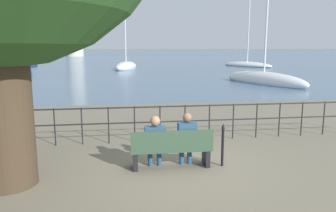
{
  "coord_description": "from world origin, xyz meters",
  "views": [
    {
      "loc": [
        -1.09,
        -7.03,
        2.69
      ],
      "look_at": [
        0.0,
        0.5,
        1.33
      ],
      "focal_mm": 35.0,
      "sensor_mm": 36.0,
      "label": 1
    }
  ],
  "objects_px": {
    "sailboat_4": "(23,73)",
    "harbor_lighthouse": "(73,18)",
    "sailboat_2": "(126,66)",
    "closed_umbrella": "(223,142)",
    "sailboat_3": "(264,80)",
    "sailboat_0": "(247,65)",
    "sailboat_1": "(28,64)",
    "seated_person_right": "(187,137)",
    "seated_person_left": "(155,139)",
    "park_bench": "(172,149)"
  },
  "relations": [
    {
      "from": "closed_umbrella",
      "to": "harbor_lighthouse",
      "type": "bearing_deg",
      "value": 99.27
    },
    {
      "from": "park_bench",
      "to": "closed_umbrella",
      "type": "relative_size",
      "value": 1.82
    },
    {
      "from": "park_bench",
      "to": "sailboat_1",
      "type": "xyz_separation_m",
      "value": [
        -14.3,
        43.15,
        -0.18
      ]
    },
    {
      "from": "sailboat_3",
      "to": "sailboat_2",
      "type": "bearing_deg",
      "value": 98.69
    },
    {
      "from": "seated_person_right",
      "to": "harbor_lighthouse",
      "type": "relative_size",
      "value": 0.05
    },
    {
      "from": "park_bench",
      "to": "sailboat_2",
      "type": "bearing_deg",
      "value": 90.65
    },
    {
      "from": "sailboat_0",
      "to": "sailboat_2",
      "type": "bearing_deg",
      "value": 167.21
    },
    {
      "from": "sailboat_0",
      "to": "sailboat_2",
      "type": "height_order",
      "value": "sailboat_2"
    },
    {
      "from": "seated_person_right",
      "to": "sailboat_1",
      "type": "bearing_deg",
      "value": 108.8
    },
    {
      "from": "seated_person_left",
      "to": "closed_umbrella",
      "type": "bearing_deg",
      "value": -4.15
    },
    {
      "from": "park_bench",
      "to": "seated_person_left",
      "type": "xyz_separation_m",
      "value": [
        -0.36,
        0.08,
        0.23
      ]
    },
    {
      "from": "seated_person_left",
      "to": "sailboat_1",
      "type": "bearing_deg",
      "value": 107.94
    },
    {
      "from": "sailboat_4",
      "to": "closed_umbrella",
      "type": "bearing_deg",
      "value": -82.66
    },
    {
      "from": "seated_person_right",
      "to": "sailboat_4",
      "type": "bearing_deg",
      "value": 112.38
    },
    {
      "from": "sailboat_2",
      "to": "sailboat_4",
      "type": "relative_size",
      "value": 1.28
    },
    {
      "from": "park_bench",
      "to": "sailboat_0",
      "type": "xyz_separation_m",
      "value": [
        16.86,
        37.96,
        -0.18
      ]
    },
    {
      "from": "sailboat_0",
      "to": "sailboat_4",
      "type": "bearing_deg",
      "value": 178.88
    },
    {
      "from": "park_bench",
      "to": "sailboat_3",
      "type": "distance_m",
      "value": 18.82
    },
    {
      "from": "closed_umbrella",
      "to": "sailboat_4",
      "type": "bearing_deg",
      "value": 113.78
    },
    {
      "from": "sailboat_0",
      "to": "sailboat_3",
      "type": "xyz_separation_m",
      "value": [
        -7.33,
        -21.74,
        0.06
      ]
    },
    {
      "from": "sailboat_3",
      "to": "sailboat_4",
      "type": "xyz_separation_m",
      "value": [
        -19.99,
        10.16,
        -0.02
      ]
    },
    {
      "from": "seated_person_left",
      "to": "sailboat_1",
      "type": "xyz_separation_m",
      "value": [
        -13.94,
        43.07,
        -0.41
      ]
    },
    {
      "from": "seated_person_right",
      "to": "park_bench",
      "type": "bearing_deg",
      "value": -168.04
    },
    {
      "from": "seated_person_right",
      "to": "sailboat_0",
      "type": "relative_size",
      "value": 0.11
    },
    {
      "from": "sailboat_1",
      "to": "park_bench",
      "type": "bearing_deg",
      "value": -86.1
    },
    {
      "from": "seated_person_left",
      "to": "sailboat_4",
      "type": "xyz_separation_m",
      "value": [
        -10.11,
        26.31,
        -0.37
      ]
    },
    {
      "from": "sailboat_0",
      "to": "sailboat_2",
      "type": "distance_m",
      "value": 17.59
    },
    {
      "from": "sailboat_4",
      "to": "park_bench",
      "type": "bearing_deg",
      "value": -84.8
    },
    {
      "from": "harbor_lighthouse",
      "to": "sailboat_0",
      "type": "bearing_deg",
      "value": -62.15
    },
    {
      "from": "sailboat_1",
      "to": "harbor_lighthouse",
      "type": "xyz_separation_m",
      "value": [
        -0.51,
        54.76,
        11.31
      ]
    },
    {
      "from": "sailboat_0",
      "to": "sailboat_1",
      "type": "bearing_deg",
      "value": 146.48
    },
    {
      "from": "seated_person_left",
      "to": "sailboat_1",
      "type": "height_order",
      "value": "sailboat_1"
    },
    {
      "from": "closed_umbrella",
      "to": "sailboat_0",
      "type": "height_order",
      "value": "sailboat_0"
    },
    {
      "from": "park_bench",
      "to": "sailboat_1",
      "type": "height_order",
      "value": "sailboat_1"
    },
    {
      "from": "seated_person_left",
      "to": "closed_umbrella",
      "type": "relative_size",
      "value": 1.2
    },
    {
      "from": "sailboat_4",
      "to": "sailboat_0",
      "type": "bearing_deg",
      "value": 6.51
    },
    {
      "from": "park_bench",
      "to": "seated_person_right",
      "type": "distance_m",
      "value": 0.45
    },
    {
      "from": "sailboat_1",
      "to": "harbor_lighthouse",
      "type": "distance_m",
      "value": 55.92
    },
    {
      "from": "closed_umbrella",
      "to": "sailboat_0",
      "type": "relative_size",
      "value": 0.09
    },
    {
      "from": "sailboat_0",
      "to": "sailboat_3",
      "type": "bearing_deg",
      "value": -132.73
    },
    {
      "from": "seated_person_left",
      "to": "sailboat_3",
      "type": "xyz_separation_m",
      "value": [
        9.88,
        16.15,
        -0.36
      ]
    },
    {
      "from": "park_bench",
      "to": "harbor_lighthouse",
      "type": "distance_m",
      "value": 99.65
    },
    {
      "from": "sailboat_0",
      "to": "harbor_lighthouse",
      "type": "xyz_separation_m",
      "value": [
        -31.67,
        59.94,
        11.32
      ]
    },
    {
      "from": "sailboat_2",
      "to": "harbor_lighthouse",
      "type": "distance_m",
      "value": 65.97
    },
    {
      "from": "closed_umbrella",
      "to": "sailboat_2",
      "type": "relative_size",
      "value": 0.09
    },
    {
      "from": "sailboat_0",
      "to": "sailboat_4",
      "type": "xyz_separation_m",
      "value": [
        -27.33,
        -11.58,
        0.04
      ]
    },
    {
      "from": "seated_person_left",
      "to": "closed_umbrella",
      "type": "height_order",
      "value": "seated_person_left"
    },
    {
      "from": "park_bench",
      "to": "sailboat_2",
      "type": "xyz_separation_m",
      "value": [
        -0.39,
        34.52,
        -0.09
      ]
    },
    {
      "from": "sailboat_4",
      "to": "sailboat_2",
      "type": "bearing_deg",
      "value": 22.45
    },
    {
      "from": "sailboat_4",
      "to": "harbor_lighthouse",
      "type": "relative_size",
      "value": 0.36
    }
  ]
}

